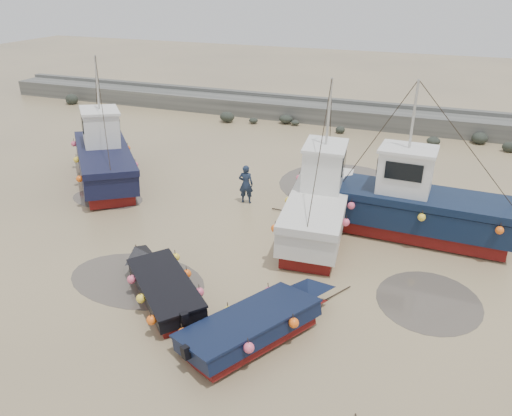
# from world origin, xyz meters

# --- Properties ---
(ground) EXTENTS (120.00, 120.00, 0.00)m
(ground) POSITION_xyz_m (0.00, 0.00, 0.00)
(ground) COLOR tan
(ground) RESTS_ON ground
(seawall) EXTENTS (60.00, 4.92, 1.50)m
(seawall) POSITION_xyz_m (0.05, 21.99, 0.63)
(seawall) COLOR slate
(seawall) RESTS_ON ground
(puddle_a) EXTENTS (5.05, 5.05, 0.01)m
(puddle_a) POSITION_xyz_m (-3.68, -0.63, 0.00)
(puddle_a) COLOR #4E473E
(puddle_a) RESTS_ON ground
(puddle_b) EXTENTS (3.40, 3.40, 0.01)m
(puddle_b) POSITION_xyz_m (6.00, 1.76, 0.00)
(puddle_b) COLOR #4E473E
(puddle_b) RESTS_ON ground
(puddle_c) EXTENTS (3.64, 3.64, 0.01)m
(puddle_c) POSITION_xyz_m (-8.94, 4.83, 0.00)
(puddle_c) COLOR #4E473E
(puddle_c) RESTS_ON ground
(puddle_d) EXTENTS (6.39, 6.39, 0.01)m
(puddle_d) POSITION_xyz_m (1.17, 10.56, 0.00)
(puddle_d) COLOR #4E473E
(puddle_d) RESTS_ON ground
(dinghy_1) EXTENTS (4.00, 6.09, 1.43)m
(dinghy_1) POSITION_xyz_m (1.48, -1.88, 0.54)
(dinghy_1) COLOR maroon
(dinghy_1) RESTS_ON ground
(dinghy_4) EXTENTS (5.02, 4.67, 1.43)m
(dinghy_4) POSITION_xyz_m (-2.28, -1.16, 0.55)
(dinghy_4) COLOR maroon
(dinghy_4) RESTS_ON ground
(cabin_boat_0) EXTENTS (7.67, 8.31, 6.22)m
(cabin_boat_0) POSITION_xyz_m (-10.53, 6.79, 1.34)
(cabin_boat_0) COLOR maroon
(cabin_boat_0) RESTS_ON ground
(cabin_boat_1) EXTENTS (3.16, 9.65, 6.22)m
(cabin_boat_1) POSITION_xyz_m (1.26, 5.46, 1.36)
(cabin_boat_1) COLOR maroon
(cabin_boat_1) RESTS_ON ground
(cabin_boat_2) EXTENTS (10.03, 3.11, 6.22)m
(cabin_boat_2) POSITION_xyz_m (4.75, 6.35, 1.34)
(cabin_boat_2) COLOR maroon
(cabin_boat_2) RESTS_ON ground
(person) EXTENTS (0.75, 0.56, 1.86)m
(person) POSITION_xyz_m (-2.57, 6.83, 0.00)
(person) COLOR #19253B
(person) RESTS_ON ground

